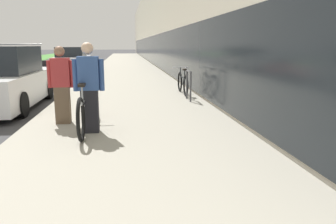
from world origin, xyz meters
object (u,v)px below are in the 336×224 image
bike_rack_hoop (189,82)px  parked_sedan_far (72,61)px  person_rider (89,88)px  cruiser_bike_nearest (183,83)px  parked_sedan_curbside (5,81)px  person_bystander (62,85)px  vintage_roadster_curbside (52,74)px  tandem_bicycle (87,108)px

bike_rack_hoop → parked_sedan_far: (-5.02, 11.99, 0.07)m
person_rider → cruiser_bike_nearest: 5.10m
bike_rack_hoop → parked_sedan_curbside: parked_sedan_curbside is taller
person_bystander → cruiser_bike_nearest: 4.80m
cruiser_bike_nearest → vintage_roadster_curbside: (-4.98, 4.46, -0.04)m
bike_rack_hoop → vintage_roadster_curbside: size_ratio=0.20×
tandem_bicycle → parked_sedan_far: bearing=99.6°
tandem_bicycle → bike_rack_hoop: size_ratio=3.02×
person_rider → bike_rack_hoop: 4.02m
person_rider → vintage_roadster_curbside: person_rider is taller
person_rider → cruiser_bike_nearest: person_rider is taller
tandem_bicycle → person_bystander: (-0.52, 0.46, 0.38)m
parked_sedan_far → parked_sedan_curbside: bearing=-89.7°
bike_rack_hoop → cruiser_bike_nearest: size_ratio=0.49×
person_rider → parked_sedan_far: size_ratio=0.34×
parked_sedan_curbside → cruiser_bike_nearest: bearing=13.2°
person_rider → parked_sedan_far: (-2.60, 15.19, -0.22)m
parked_sedan_curbside → person_bystander: bearing=-52.4°
tandem_bicycle → cruiser_bike_nearest: size_ratio=1.47×
person_bystander → cruiser_bike_nearest: size_ratio=0.88×
parked_sedan_curbside → parked_sedan_far: bearing=90.3°
cruiser_bike_nearest → person_bystander: bearing=-130.1°
cruiser_bike_nearest → parked_sedan_curbside: parked_sedan_curbside is taller
tandem_bicycle → parked_sedan_curbside: size_ratio=0.56×
bike_rack_hoop → parked_sedan_curbside: (-4.95, 0.07, 0.11)m
bike_rack_hoop → cruiser_bike_nearest: bike_rack_hoop is taller
tandem_bicycle → parked_sedan_curbside: bearing=129.5°
tandem_bicycle → person_bystander: bearing=138.5°
person_bystander → vintage_roadster_curbside: size_ratio=0.37×
bike_rack_hoop → cruiser_bike_nearest: bearing=87.8°
tandem_bicycle → person_bystander: person_bystander is taller
bike_rack_hoop → parked_sedan_far: bearing=112.7°
tandem_bicycle → vintage_roadster_curbside: bearing=105.7°
person_bystander → bike_rack_hoop: 3.89m
tandem_bicycle → parked_sedan_far: parked_sedan_far is taller
tandem_bicycle → person_rider: 0.53m
parked_sedan_curbside → parked_sedan_far: (-0.07, 11.92, -0.03)m
cruiser_bike_nearest → vintage_roadster_curbside: vintage_roadster_curbside is taller
bike_rack_hoop → person_bystander: bearing=-141.5°
cruiser_bike_nearest → parked_sedan_far: 11.89m
bike_rack_hoop → parked_sedan_curbside: bearing=179.2°
vintage_roadster_curbside → parked_sedan_far: 6.29m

